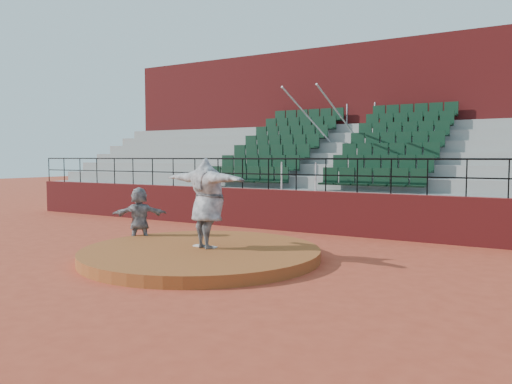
# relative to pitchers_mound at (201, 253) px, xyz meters

# --- Properties ---
(ground) EXTENTS (90.00, 90.00, 0.00)m
(ground) POSITION_rel_pitchers_mound_xyz_m (0.00, 0.00, -0.12)
(ground) COLOR #AF3F27
(ground) RESTS_ON ground
(pitchers_mound) EXTENTS (5.50, 5.50, 0.25)m
(pitchers_mound) POSITION_rel_pitchers_mound_xyz_m (0.00, 0.00, 0.00)
(pitchers_mound) COLOR #974C21
(pitchers_mound) RESTS_ON ground
(pitching_rubber) EXTENTS (0.60, 0.15, 0.03)m
(pitching_rubber) POSITION_rel_pitchers_mound_xyz_m (0.00, 0.15, 0.14)
(pitching_rubber) COLOR white
(pitching_rubber) RESTS_ON pitchers_mound
(boundary_wall) EXTENTS (24.00, 0.30, 1.30)m
(boundary_wall) POSITION_rel_pitchers_mound_xyz_m (0.00, 5.00, 0.53)
(boundary_wall) COLOR maroon
(boundary_wall) RESTS_ON ground
(wall_railing) EXTENTS (24.04, 0.05, 1.03)m
(wall_railing) POSITION_rel_pitchers_mound_xyz_m (0.00, 5.00, 1.90)
(wall_railing) COLOR black
(wall_railing) RESTS_ON boundary_wall
(seating_deck) EXTENTS (24.00, 5.97, 4.63)m
(seating_deck) POSITION_rel_pitchers_mound_xyz_m (0.00, 8.65, 1.32)
(seating_deck) COLOR gray
(seating_deck) RESTS_ON ground
(press_box_facade) EXTENTS (24.00, 3.00, 7.10)m
(press_box_facade) POSITION_rel_pitchers_mound_xyz_m (0.00, 12.60, 3.43)
(press_box_facade) COLOR maroon
(press_box_facade) RESTS_ON ground
(pitcher) EXTENTS (2.64, 1.23, 2.08)m
(pitcher) POSITION_rel_pitchers_mound_xyz_m (0.12, 0.08, 1.16)
(pitcher) COLOR black
(pitcher) RESTS_ON pitchers_mound
(fielder) EXTENTS (1.39, 1.29, 1.55)m
(fielder) POSITION_rel_pitchers_mound_xyz_m (-2.57, 0.69, 0.65)
(fielder) COLOR black
(fielder) RESTS_ON ground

